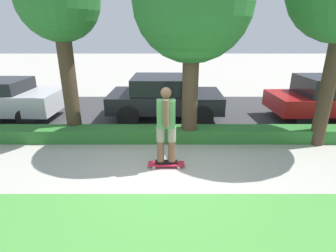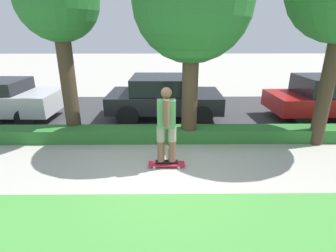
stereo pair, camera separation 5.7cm
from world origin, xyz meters
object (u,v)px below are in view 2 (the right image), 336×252
Objects in this scene: skateboard at (167,164)px; parked_car_middle at (164,96)px; tree_mid at (192,3)px; skater_person at (166,125)px; parked_car_rear at (333,97)px; tree_near at (58,4)px.

parked_car_middle is at bearing 91.32° from skateboard.
parked_car_middle is (-0.70, 2.10, -2.76)m from tree_mid.
tree_mid is 3.54m from parked_car_middle.
parked_car_middle is (-0.08, 3.54, 0.71)m from skateboard.
tree_mid is at bearing 66.72° from skater_person.
skateboard is at bearing -113.28° from tree_mid.
skater_person reaches higher than parked_car_rear.
skater_person is at bearing -113.28° from tree_mid.
tree_mid is 6.10m from parked_car_rear.
skater_person reaches higher than parked_car_middle.
tree_near is (-2.69, 1.87, 2.52)m from skater_person.
parked_car_rear is (8.39, 1.48, -2.76)m from tree_near.
tree_near reaches higher than parked_car_middle.
parked_car_middle reaches higher than skateboard.
skater_person is (0.00, -0.00, 0.95)m from skateboard.
tree_near is at bearing 145.10° from skateboard.
parked_car_rear is at bearing -0.84° from parked_car_middle.
skater_person reaches higher than skateboard.
parked_car_rear is at bearing 20.65° from tree_mid.
skateboard is 0.21× the size of parked_car_middle.
skateboard is at bearing -151.75° from parked_car_rear.
parked_car_rear is (5.71, 3.36, 0.72)m from skateboard.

